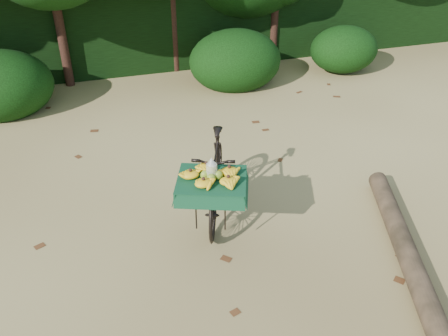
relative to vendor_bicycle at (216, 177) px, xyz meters
name	(u,v)px	position (x,y,z in m)	size (l,w,h in m)	color
ground	(230,218)	(0.14, -0.18, -0.55)	(80.00, 80.00, 0.00)	tan
vendor_bicycle	(216,177)	(0.00, 0.00, 0.00)	(1.24, 1.91, 1.07)	black
fallen_log	(411,263)	(1.74, -1.68, -0.43)	(0.24, 0.24, 3.35)	brown
hedge_backdrop	(144,22)	(0.14, 6.12, 0.35)	(26.00, 1.80, 1.80)	black
bush_clumps	(188,68)	(0.64, 4.12, -0.10)	(8.80, 1.70, 0.90)	black
leaf_litter	(216,190)	(0.14, 0.47, -0.54)	(7.00, 7.30, 0.01)	#532E16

